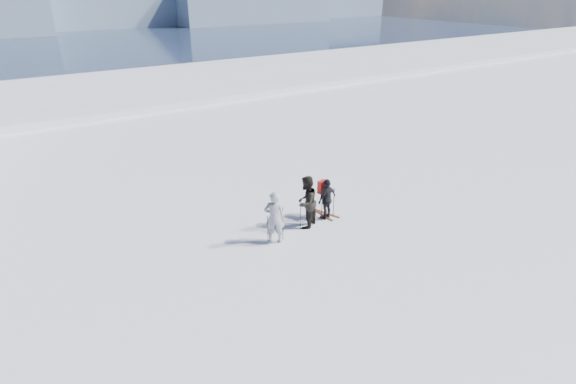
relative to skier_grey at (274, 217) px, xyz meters
The scene contains 8 objects.
lake_basin 28.28m from the skier_grey, 83.33° to the left, with size 820.00×820.00×71.62m.
far_mountain_range 453.13m from the skier_grey, 85.85° to the left, with size 770.00×110.00×53.00m.
skier_grey is the anchor object (origin of this frame).
skier_dark 1.59m from the skier_grey, 11.03° to the left, with size 0.98×0.76×2.02m, color black.
skier_pack 2.63m from the skier_grey, ahead, with size 0.96×0.40×1.64m, color black.
backpack 2.77m from the skier_grey, 14.32° to the left, with size 0.35×0.20×0.49m, color red.
ski_poles 1.44m from the skier_grey, ahead, with size 3.24×0.47×1.37m.
skis_loose 2.98m from the skier_grey, 18.90° to the left, with size 0.67×1.70×0.03m.
Camera 1 is at (-10.18, -8.73, 8.32)m, focal length 28.00 mm.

